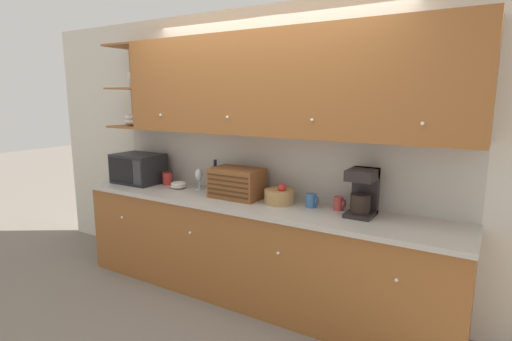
{
  "coord_description": "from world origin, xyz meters",
  "views": [
    {
      "loc": [
        1.81,
        -3.17,
        1.81
      ],
      "look_at": [
        0.0,
        -0.21,
        1.16
      ],
      "focal_mm": 28.0,
      "sensor_mm": 36.0,
      "label": 1
    }
  ],
  "objects_px": {
    "storage_canister": "(168,178)",
    "coffee_maker": "(363,191)",
    "microwave": "(138,168)",
    "wine_glass": "(199,175)",
    "fruit_basket": "(280,196)",
    "bowl_stack_on_counter": "(178,185)",
    "wine_bottle": "(215,176)",
    "mug": "(311,200)",
    "mug_blue_second": "(339,203)",
    "bread_box": "(237,183)"
  },
  "relations": [
    {
      "from": "wine_glass",
      "to": "fruit_basket",
      "type": "distance_m",
      "value": 0.93
    },
    {
      "from": "fruit_basket",
      "to": "mug",
      "type": "relative_size",
      "value": 2.37
    },
    {
      "from": "bowl_stack_on_counter",
      "to": "wine_glass",
      "type": "xyz_separation_m",
      "value": [
        0.21,
        0.07,
        0.11
      ]
    },
    {
      "from": "storage_canister",
      "to": "wine_glass",
      "type": "distance_m",
      "value": 0.43
    },
    {
      "from": "fruit_basket",
      "to": "mug",
      "type": "bearing_deg",
      "value": 7.11
    },
    {
      "from": "fruit_basket",
      "to": "mug_blue_second",
      "type": "bearing_deg",
      "value": 7.88
    },
    {
      "from": "coffee_maker",
      "to": "fruit_basket",
      "type": "bearing_deg",
      "value": -177.44
    },
    {
      "from": "mug",
      "to": "coffee_maker",
      "type": "distance_m",
      "value": 0.45
    },
    {
      "from": "bowl_stack_on_counter",
      "to": "storage_canister",
      "type": "bearing_deg",
      "value": 161.83
    },
    {
      "from": "mug",
      "to": "coffee_maker",
      "type": "bearing_deg",
      "value": -0.45
    },
    {
      "from": "wine_bottle",
      "to": "mug_blue_second",
      "type": "relative_size",
      "value": 2.81
    },
    {
      "from": "wine_bottle",
      "to": "mug_blue_second",
      "type": "distance_m",
      "value": 1.28
    },
    {
      "from": "wine_bottle",
      "to": "coffee_maker",
      "type": "xyz_separation_m",
      "value": [
        1.47,
        -0.07,
        0.05
      ]
    },
    {
      "from": "wine_glass",
      "to": "mug",
      "type": "height_order",
      "value": "wine_glass"
    },
    {
      "from": "wine_glass",
      "to": "wine_bottle",
      "type": "bearing_deg",
      "value": 17.21
    },
    {
      "from": "mug",
      "to": "wine_glass",
      "type": "bearing_deg",
      "value": 179.21
    },
    {
      "from": "fruit_basket",
      "to": "coffee_maker",
      "type": "height_order",
      "value": "coffee_maker"
    },
    {
      "from": "microwave",
      "to": "bowl_stack_on_counter",
      "type": "relative_size",
      "value": 3.08
    },
    {
      "from": "wine_glass",
      "to": "coffee_maker",
      "type": "height_order",
      "value": "coffee_maker"
    },
    {
      "from": "microwave",
      "to": "wine_glass",
      "type": "relative_size",
      "value": 2.38
    },
    {
      "from": "wine_glass",
      "to": "mug_blue_second",
      "type": "height_order",
      "value": "wine_glass"
    },
    {
      "from": "wine_bottle",
      "to": "fruit_basket",
      "type": "relative_size",
      "value": 1.17
    },
    {
      "from": "microwave",
      "to": "wine_bottle",
      "type": "bearing_deg",
      "value": 8.82
    },
    {
      "from": "fruit_basket",
      "to": "mug_blue_second",
      "type": "distance_m",
      "value": 0.51
    },
    {
      "from": "microwave",
      "to": "fruit_basket",
      "type": "height_order",
      "value": "microwave"
    },
    {
      "from": "storage_canister",
      "to": "coffee_maker",
      "type": "xyz_separation_m",
      "value": [
        2.05,
        -0.02,
        0.12
      ]
    },
    {
      "from": "wine_glass",
      "to": "wine_bottle",
      "type": "xyz_separation_m",
      "value": [
        0.16,
        0.05,
        -0.01
      ]
    },
    {
      "from": "bowl_stack_on_counter",
      "to": "microwave",
      "type": "bearing_deg",
      "value": -177.95
    },
    {
      "from": "microwave",
      "to": "wine_bottle",
      "type": "relative_size",
      "value": 1.65
    },
    {
      "from": "fruit_basket",
      "to": "mug",
      "type": "height_order",
      "value": "fruit_basket"
    },
    {
      "from": "mug",
      "to": "coffee_maker",
      "type": "height_order",
      "value": "coffee_maker"
    },
    {
      "from": "microwave",
      "to": "fruit_basket",
      "type": "bearing_deg",
      "value": 1.34
    },
    {
      "from": "coffee_maker",
      "to": "bread_box",
      "type": "bearing_deg",
      "value": -177.05
    },
    {
      "from": "fruit_basket",
      "to": "microwave",
      "type": "bearing_deg",
      "value": -178.66
    },
    {
      "from": "storage_canister",
      "to": "fruit_basket",
      "type": "distance_m",
      "value": 1.35
    },
    {
      "from": "coffee_maker",
      "to": "storage_canister",
      "type": "bearing_deg",
      "value": 179.5
    },
    {
      "from": "wine_bottle",
      "to": "bread_box",
      "type": "bearing_deg",
      "value": -20.81
    },
    {
      "from": "wine_glass",
      "to": "fruit_basket",
      "type": "bearing_deg",
      "value": -3.18
    },
    {
      "from": "mug",
      "to": "bowl_stack_on_counter",
      "type": "bearing_deg",
      "value": -177.78
    },
    {
      "from": "wine_bottle",
      "to": "coffee_maker",
      "type": "distance_m",
      "value": 1.47
    },
    {
      "from": "microwave",
      "to": "mug_blue_second",
      "type": "relative_size",
      "value": 4.64
    },
    {
      "from": "bread_box",
      "to": "wine_bottle",
      "type": "bearing_deg",
      "value": 159.19
    },
    {
      "from": "wine_bottle",
      "to": "mug_blue_second",
      "type": "bearing_deg",
      "value": -1.46
    },
    {
      "from": "wine_bottle",
      "to": "mug",
      "type": "distance_m",
      "value": 1.05
    },
    {
      "from": "bowl_stack_on_counter",
      "to": "coffee_maker",
      "type": "bearing_deg",
      "value": 1.6
    },
    {
      "from": "microwave",
      "to": "mug",
      "type": "distance_m",
      "value": 1.96
    },
    {
      "from": "bread_box",
      "to": "fruit_basket",
      "type": "bearing_deg",
      "value": 3.6
    },
    {
      "from": "wine_glass",
      "to": "mug_blue_second",
      "type": "distance_m",
      "value": 1.44
    },
    {
      "from": "microwave",
      "to": "bowl_stack_on_counter",
      "type": "bearing_deg",
      "value": 2.05
    },
    {
      "from": "microwave",
      "to": "wine_glass",
      "type": "height_order",
      "value": "microwave"
    }
  ]
}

